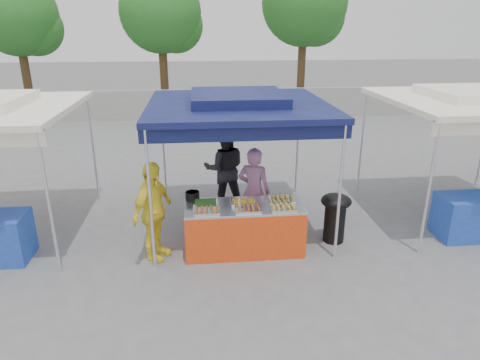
{
  "coord_description": "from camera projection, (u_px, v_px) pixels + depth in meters",
  "views": [
    {
      "loc": [
        -0.73,
        -6.67,
        3.73
      ],
      "look_at": [
        0.0,
        0.6,
        1.05
      ],
      "focal_mm": 32.0,
      "sensor_mm": 36.0,
      "label": 1
    }
  ],
  "objects": [
    {
      "name": "food_tray_bl",
      "position": [
        206.0,
        203.0,
        7.19
      ],
      "size": [
        0.42,
        0.3,
        0.07
      ],
      "color": "white",
      "rests_on": "vendor_table"
    },
    {
      "name": "food_tray_fl",
      "position": [
        207.0,
        211.0,
        6.9
      ],
      "size": [
        0.42,
        0.3,
        0.07
      ],
      "color": "white",
      "rests_on": "vendor_table"
    },
    {
      "name": "main_canopy",
      "position": [
        238.0,
        104.0,
        7.67
      ],
      "size": [
        3.2,
        3.2,
        2.57
      ],
      "color": "silver",
      "rests_on": "ground_plane"
    },
    {
      "name": "ground_plane",
      "position": [
        243.0,
        247.0,
        7.58
      ],
      "size": [
        80.0,
        80.0,
        0.0
      ],
      "primitive_type": "plane",
      "color": "slate"
    },
    {
      "name": "vendor_woman",
      "position": [
        254.0,
        191.0,
        7.85
      ],
      "size": [
        0.71,
        0.61,
        1.66
      ],
      "primitive_type": "imported",
      "rotation": [
        0.0,
        0.0,
        2.72
      ],
      "color": "#9F658E",
      "rests_on": "ground_plane"
    },
    {
      "name": "crate_stacked",
      "position": [
        253.0,
        213.0,
        7.85
      ],
      "size": [
        0.5,
        0.35,
        0.3
      ],
      "primitive_type": "cube",
      "color": "#1733BC",
      "rests_on": "crate_right"
    },
    {
      "name": "skewer_cup",
      "position": [
        238.0,
        210.0,
        6.9
      ],
      "size": [
        0.07,
        0.07,
        0.09
      ],
      "primitive_type": "cylinder",
      "color": "silver",
      "rests_on": "vendor_table"
    },
    {
      "name": "cooking_pot",
      "position": [
        192.0,
        196.0,
        7.41
      ],
      "size": [
        0.25,
        0.25,
        0.14
      ],
      "primitive_type": "cylinder",
      "color": "black",
      "rests_on": "vendor_table"
    },
    {
      "name": "vendor_table",
      "position": [
        244.0,
        228.0,
        7.34
      ],
      "size": [
        2.0,
        0.8,
        0.85
      ],
      "color": "#E04114",
      "rests_on": "ground_plane"
    },
    {
      "name": "food_tray_bm",
      "position": [
        243.0,
        202.0,
        7.26
      ],
      "size": [
        0.42,
        0.3,
        0.07
      ],
      "color": "white",
      "rests_on": "vendor_table"
    },
    {
      "name": "tree_2",
      "position": [
        307.0,
        7.0,
        18.83
      ],
      "size": [
        3.78,
        3.76,
        6.47
      ],
      "color": "#4B341C",
      "rests_on": "ground_plane"
    },
    {
      "name": "neighbor_stall_right",
      "position": [
        479.0,
        145.0,
        7.99
      ],
      "size": [
        3.2,
        3.2,
        2.57
      ],
      "color": "silver",
      "rests_on": "ground_plane"
    },
    {
      "name": "back_wall",
      "position": [
        215.0,
        104.0,
        17.65
      ],
      "size": [
        40.0,
        0.25,
        1.2
      ],
      "primitive_type": "cube",
      "color": "gray",
      "rests_on": "ground_plane"
    },
    {
      "name": "food_tray_br",
      "position": [
        282.0,
        200.0,
        7.33
      ],
      "size": [
        0.42,
        0.3,
        0.07
      ],
      "color": "white",
      "rests_on": "vendor_table"
    },
    {
      "name": "tree_0",
      "position": [
        21.0,
        19.0,
        17.61
      ],
      "size": [
        3.41,
        3.33,
        5.73
      ],
      "color": "#4B341C",
      "rests_on": "ground_plane"
    },
    {
      "name": "food_tray_fr",
      "position": [
        283.0,
        208.0,
        7.02
      ],
      "size": [
        0.42,
        0.3,
        0.07
      ],
      "color": "white",
      "rests_on": "vendor_table"
    },
    {
      "name": "customer_person",
      "position": [
        153.0,
        212.0,
        6.96
      ],
      "size": [
        0.85,
        1.07,
        1.69
      ],
      "primitive_type": "imported",
      "rotation": [
        0.0,
        0.0,
        1.06
      ],
      "color": "yellow",
      "rests_on": "ground_plane"
    },
    {
      "name": "crate_right",
      "position": [
        253.0,
        228.0,
        7.96
      ],
      "size": [
        0.51,
        0.36,
        0.3
      ],
      "primitive_type": "cube",
      "color": "#1733BC",
      "rests_on": "ground_plane"
    },
    {
      "name": "helper_man",
      "position": [
        225.0,
        169.0,
        8.85
      ],
      "size": [
        0.9,
        0.71,
        1.8
      ],
      "primitive_type": "imported",
      "rotation": [
        0.0,
        0.0,
        3.11
      ],
      "color": "#232228",
      "rests_on": "ground_plane"
    },
    {
      "name": "tree_1",
      "position": [
        164.0,
        15.0,
        18.11
      ],
      "size": [
        3.5,
        3.44,
        5.91
      ],
      "color": "#4B341C",
      "rests_on": "ground_plane"
    },
    {
      "name": "wok_burner",
      "position": [
        335.0,
        214.0,
        7.63
      ],
      "size": [
        0.54,
        0.54,
        0.91
      ],
      "rotation": [
        0.0,
        0.0,
        -0.15
      ],
      "color": "black",
      "rests_on": "ground_plane"
    },
    {
      "name": "crate_left",
      "position": [
        225.0,
        225.0,
        8.11
      ],
      "size": [
        0.45,
        0.31,
        0.27
      ],
      "primitive_type": "cube",
      "color": "#1733BC",
      "rests_on": "ground_plane"
    },
    {
      "name": "food_tray_fm",
      "position": [
        248.0,
        209.0,
        6.97
      ],
      "size": [
        0.42,
        0.3,
        0.07
      ],
      "color": "white",
      "rests_on": "vendor_table"
    }
  ]
}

